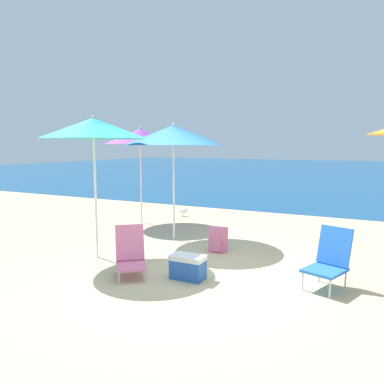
{
  "coord_description": "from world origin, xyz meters",
  "views": [
    {
      "loc": [
        2.36,
        -4.85,
        1.83
      ],
      "look_at": [
        -0.64,
        1.15,
        1.0
      ],
      "focal_mm": 35.0,
      "sensor_mm": 36.0,
      "label": 1
    }
  ],
  "objects_px": {
    "beach_umbrella_teal": "(93,128)",
    "backpack_pink": "(218,240)",
    "seagull": "(183,211)",
    "beach_chair_blue": "(329,259)",
    "cooler_box": "(188,267)",
    "beach_umbrella_blue": "(173,135)",
    "beach_chair_pink": "(130,254)",
    "beach_umbrella_purple": "(140,137)"
  },
  "relations": [
    {
      "from": "beach_umbrella_purple",
      "to": "seagull",
      "type": "height_order",
      "value": "beach_umbrella_purple"
    },
    {
      "from": "seagull",
      "to": "beach_chair_pink",
      "type": "bearing_deg",
      "value": -71.63
    },
    {
      "from": "backpack_pink",
      "to": "seagull",
      "type": "bearing_deg",
      "value": 128.25
    },
    {
      "from": "beach_umbrella_blue",
      "to": "cooler_box",
      "type": "xyz_separation_m",
      "value": [
        1.24,
        -1.82,
        -1.86
      ]
    },
    {
      "from": "beach_umbrella_purple",
      "to": "backpack_pink",
      "type": "distance_m",
      "value": 3.51
    },
    {
      "from": "beach_chair_pink",
      "to": "backpack_pink",
      "type": "height_order",
      "value": "beach_chair_pink"
    },
    {
      "from": "beach_umbrella_blue",
      "to": "seagull",
      "type": "height_order",
      "value": "beach_umbrella_blue"
    },
    {
      "from": "beach_chair_blue",
      "to": "backpack_pink",
      "type": "relative_size",
      "value": 1.8
    },
    {
      "from": "beach_umbrella_purple",
      "to": "beach_chair_pink",
      "type": "relative_size",
      "value": 3.19
    },
    {
      "from": "beach_umbrella_blue",
      "to": "seagull",
      "type": "xyz_separation_m",
      "value": [
        -0.99,
        2.25,
        -1.89
      ]
    },
    {
      "from": "beach_chair_pink",
      "to": "seagull",
      "type": "distance_m",
      "value": 4.51
    },
    {
      "from": "beach_umbrella_teal",
      "to": "beach_chair_pink",
      "type": "bearing_deg",
      "value": -23.89
    },
    {
      "from": "beach_chair_blue",
      "to": "seagull",
      "type": "relative_size",
      "value": 2.89
    },
    {
      "from": "beach_umbrella_blue",
      "to": "beach_chair_pink",
      "type": "xyz_separation_m",
      "value": [
        0.43,
        -2.03,
        -1.72
      ]
    },
    {
      "from": "cooler_box",
      "to": "seagull",
      "type": "bearing_deg",
      "value": 118.75
    },
    {
      "from": "beach_umbrella_purple",
      "to": "beach_chair_blue",
      "type": "height_order",
      "value": "beach_umbrella_purple"
    },
    {
      "from": "beach_umbrella_purple",
      "to": "beach_chair_pink",
      "type": "xyz_separation_m",
      "value": [
        1.93,
        -3.11,
        -1.74
      ]
    },
    {
      "from": "backpack_pink",
      "to": "cooler_box",
      "type": "height_order",
      "value": "backpack_pink"
    },
    {
      "from": "beach_umbrella_purple",
      "to": "beach_chair_blue",
      "type": "relative_size",
      "value": 2.92
    },
    {
      "from": "beach_umbrella_purple",
      "to": "cooler_box",
      "type": "height_order",
      "value": "beach_umbrella_purple"
    },
    {
      "from": "beach_chair_blue",
      "to": "beach_chair_pink",
      "type": "height_order",
      "value": "beach_chair_blue"
    },
    {
      "from": "beach_umbrella_teal",
      "to": "cooler_box",
      "type": "bearing_deg",
      "value": -7.06
    },
    {
      "from": "beach_umbrella_teal",
      "to": "seagull",
      "type": "bearing_deg",
      "value": 96.48
    },
    {
      "from": "beach_chair_blue",
      "to": "cooler_box",
      "type": "bearing_deg",
      "value": -143.29
    },
    {
      "from": "cooler_box",
      "to": "seagull",
      "type": "relative_size",
      "value": 1.75
    },
    {
      "from": "beach_umbrella_teal",
      "to": "beach_chair_blue",
      "type": "relative_size",
      "value": 2.98
    },
    {
      "from": "beach_umbrella_blue",
      "to": "beach_chair_pink",
      "type": "distance_m",
      "value": 2.7
    },
    {
      "from": "beach_chair_blue",
      "to": "cooler_box",
      "type": "height_order",
      "value": "beach_chair_blue"
    },
    {
      "from": "beach_chair_blue",
      "to": "beach_chair_pink",
      "type": "xyz_separation_m",
      "value": [
        -2.59,
        -0.76,
        -0.07
      ]
    },
    {
      "from": "beach_chair_blue",
      "to": "beach_chair_pink",
      "type": "relative_size",
      "value": 1.09
    },
    {
      "from": "beach_umbrella_teal",
      "to": "cooler_box",
      "type": "xyz_separation_m",
      "value": [
        1.8,
        -0.22,
        -1.94
      ]
    },
    {
      "from": "beach_umbrella_teal",
      "to": "cooler_box",
      "type": "distance_m",
      "value": 2.65
    },
    {
      "from": "cooler_box",
      "to": "beach_umbrella_teal",
      "type": "bearing_deg",
      "value": 172.94
    },
    {
      "from": "beach_umbrella_teal",
      "to": "beach_chair_pink",
      "type": "relative_size",
      "value": 3.25
    },
    {
      "from": "beach_umbrella_teal",
      "to": "backpack_pink",
      "type": "distance_m",
      "value": 2.78
    },
    {
      "from": "backpack_pink",
      "to": "seagull",
      "type": "relative_size",
      "value": 1.61
    },
    {
      "from": "beach_chair_blue",
      "to": "cooler_box",
      "type": "relative_size",
      "value": 1.65
    },
    {
      "from": "beach_umbrella_purple",
      "to": "seagull",
      "type": "relative_size",
      "value": 8.42
    },
    {
      "from": "cooler_box",
      "to": "beach_umbrella_purple",
      "type": "bearing_deg",
      "value": 133.36
    },
    {
      "from": "cooler_box",
      "to": "beach_chair_blue",
      "type": "bearing_deg",
      "value": 17.11
    },
    {
      "from": "beach_chair_pink",
      "to": "seagull",
      "type": "bearing_deg",
      "value": 69.32
    },
    {
      "from": "beach_chair_blue",
      "to": "cooler_box",
      "type": "xyz_separation_m",
      "value": [
        -1.78,
        -0.55,
        -0.21
      ]
    }
  ]
}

